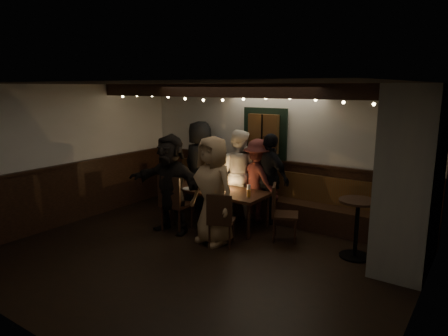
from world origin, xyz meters
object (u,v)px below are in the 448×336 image
Objects in this scene: person_d at (259,180)px; person_e at (270,179)px; person_c at (238,173)px; person_b at (218,174)px; chair_near_left at (173,200)px; person_g at (213,190)px; person_f at (171,184)px; person_a at (200,165)px; chair_near_right at (220,217)px; dining_table at (218,192)px; high_top at (357,221)px; chair_end at (280,209)px.

person_d is 0.93× the size of person_e.
person_c is at bearing 21.15° from person_e.
person_b is 0.95m from person_d.
chair_near_left is at bearing 66.32° from person_c.
person_g reaches higher than person_b.
person_a is at bearing 106.81° from person_f.
person_a is 1.03× the size of person_g.
person_e is (1.20, 0.01, 0.06)m from person_b.
person_f is at bearing 174.78° from chair_near_right.
person_d is at bearing 96.91° from chair_near_right.
person_g is (0.91, -1.41, 0.10)m from person_b.
person_c is at bearing 118.30° from person_g.
person_g is (-0.29, -1.42, 0.04)m from person_e.
person_e is (0.06, 1.53, 0.35)m from chair_near_right.
person_d reaches higher than dining_table.
person_c reaches higher than high_top.
dining_table is 0.93m from person_g.
chair_near_left is 0.93m from person_g.
person_a reaches higher than high_top.
chair_near_right is at bearing -52.39° from dining_table.
person_b is 0.89× the size of person_g.
person_f is (-0.49, -1.44, 0.01)m from person_c.
chair_near_left is 3.10m from high_top.
person_b is 0.93× the size of person_e.
person_g is at bearing 110.21° from person_d.
person_a is at bearing 143.68° from dining_table.
high_top is at bearing -177.66° from person_e.
person_d reaches higher than chair_near_left.
person_g is (0.92, 0.00, 0.01)m from person_f.
person_a reaches higher than chair_near_right.
person_g reaches higher than chair_near_right.
person_a is 1.17× the size of person_b.
person_g is at bearing 101.12° from person_e.
person_b is at bearing -3.00° from person_c.
person_b is (-1.14, 1.52, 0.28)m from chair_near_right.
chair_near_left is 0.58× the size of person_g.
chair_end is at bearing 52.99° from chair_near_right.
person_c is (0.48, 0.03, 0.08)m from person_b.
chair_near_left reaches higher than chair_end.
chair_near_left is 1.11m from chair_near_right.
chair_end is at bearing 160.74° from person_d.
chair_near_left is 0.30m from person_f.
person_b reaches higher than dining_table.
person_g is at bearing -160.76° from high_top.
chair_near_left is at bearing -166.20° from high_top.
dining_table is at bearing 179.45° from high_top.
person_f reaches higher than person_b.
person_a is (-0.54, 1.48, 0.34)m from chair_near_left.
chair_end reaches higher than chair_near_right.
chair_end is 0.56× the size of person_e.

